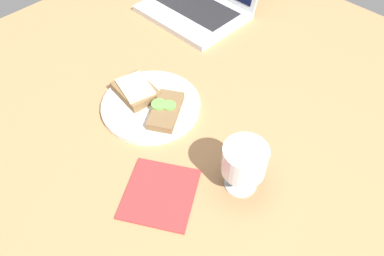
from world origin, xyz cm
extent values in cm
cube|color=#B27F51|center=(0.00, 0.00, 1.50)|extent=(140.00, 140.00, 3.00)
cylinder|color=silver|center=(-7.77, -7.01, 3.69)|extent=(24.02, 24.02, 1.38)
cube|color=brown|center=(-12.80, -7.37, 5.47)|extent=(11.66, 9.20, 2.18)
cube|color=#F4EAB7|center=(-12.80, -7.37, 6.87)|extent=(10.59, 8.90, 0.61)
cube|color=brown|center=(-2.74, -6.64, 5.33)|extent=(11.33, 13.33, 1.89)
cylinder|color=#6BB74C|center=(-2.58, -5.63, 6.47)|extent=(3.13, 3.13, 0.39)
cylinder|color=#6BB74C|center=(-4.57, -7.13, 6.50)|extent=(3.58, 3.58, 0.45)
cylinder|color=white|center=(21.70, -8.69, 3.20)|extent=(6.63, 6.63, 0.40)
cylinder|color=white|center=(21.70, -8.69, 5.89)|extent=(0.96, 0.96, 4.97)
cylinder|color=white|center=(21.70, -8.69, 11.45)|extent=(8.79, 8.79, 6.16)
cylinder|color=white|center=(21.70, -8.69, 10.47)|extent=(8.09, 8.09, 4.19)
cube|color=silver|center=(-28.74, 28.97, 3.87)|extent=(30.23, 23.47, 1.73)
cube|color=#232326|center=(-28.74, 31.08, 4.81)|extent=(24.79, 12.91, 0.16)
cube|color=#B23333|center=(11.62, -21.88, 3.20)|extent=(19.49, 19.77, 0.40)
camera|label=1|loc=(43.48, -45.24, 69.07)|focal=35.00mm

